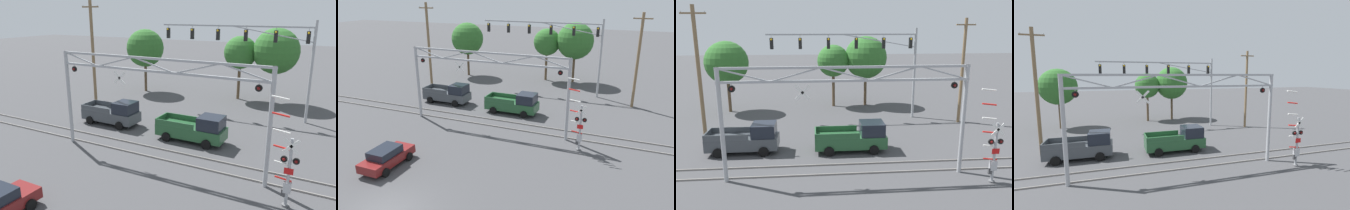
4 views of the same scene
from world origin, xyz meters
The scene contains 12 objects.
rail_track_near centered at (0.00, 13.31, 0.05)m, with size 80.00×0.08×0.10m, color gray.
rail_track_far centered at (0.00, 14.75, 0.05)m, with size 80.00×0.08×0.10m, color gray.
crossing_gantry centered at (-0.01, 13.03, 4.67)m, with size 14.42×0.28×6.73m.
crossing_signal_mast centered at (8.33, 11.54, 1.90)m, with size 1.57×0.35×5.61m.
traffic_signal_span centered at (3.63, 25.72, 6.39)m, with size 14.15×0.39×8.73m.
pickup_truck_lead centered at (1.04, 17.26, 0.98)m, with size 5.16×2.17×2.13m.
pickup_truck_following centered at (-6.68, 17.64, 0.98)m, with size 5.00×2.17×2.13m.
utility_pole_left centered at (-10.25, 19.58, 5.34)m, with size 1.80×0.28×10.38m.
utility_pole_right centered at (11.75, 23.64, 4.95)m, with size 1.80×0.28×9.61m.
background_tree_beyond_span centered at (3.97, 31.34, 5.45)m, with size 4.73×4.73×7.82m.
background_tree_far_left_verge centered at (-10.80, 29.57, 5.20)m, with size 4.43×4.43×7.43m.
background_tree_far_right_verge centered at (0.31, 31.07, 5.12)m, with size 3.53×3.53×6.91m.
Camera 4 is at (-4.13, -1.21, 6.65)m, focal length 24.00 mm.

